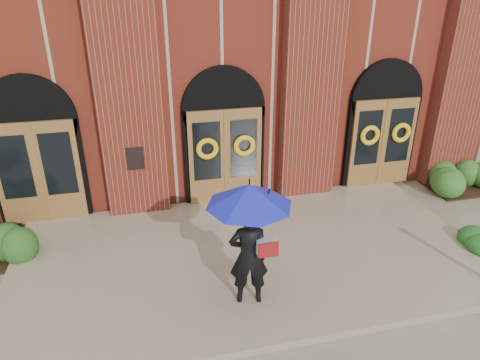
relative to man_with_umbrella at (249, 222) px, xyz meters
name	(u,v)px	position (x,y,z in m)	size (l,w,h in m)	color
ground	(252,262)	(0.42, 1.33, -1.80)	(90.00, 90.00, 0.00)	gray
landing	(250,255)	(0.42, 1.48, -1.72)	(10.00, 5.30, 0.15)	gray
church_building	(191,43)	(0.42, 10.12, 1.71)	(16.20, 12.53, 7.00)	maroon
man_with_umbrella	(249,222)	(0.00, 0.00, 0.00)	(1.70, 1.70, 2.35)	black
hedge_front_right	(476,238)	(5.52, 0.72, -1.56)	(1.31, 1.12, 0.46)	#21571F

